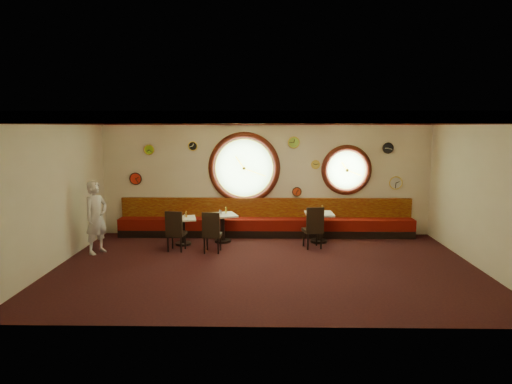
% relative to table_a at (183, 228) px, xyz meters
% --- Properties ---
extents(floor, '(9.00, 6.00, 0.00)m').
position_rel_table_a_xyz_m(floor, '(2.10, -1.78, -0.44)').
color(floor, black).
rests_on(floor, ground).
extents(ceiling, '(9.00, 6.00, 0.02)m').
position_rel_table_a_xyz_m(ceiling, '(2.10, -1.78, 2.76)').
color(ceiling, gold).
rests_on(ceiling, wall_back).
extents(wall_back, '(9.00, 0.02, 3.20)m').
position_rel_table_a_xyz_m(wall_back, '(2.10, 1.22, 1.16)').
color(wall_back, beige).
rests_on(wall_back, floor).
extents(wall_front, '(9.00, 0.02, 3.20)m').
position_rel_table_a_xyz_m(wall_front, '(2.10, -4.78, 1.16)').
color(wall_front, beige).
rests_on(wall_front, floor).
extents(wall_left, '(0.02, 6.00, 3.20)m').
position_rel_table_a_xyz_m(wall_left, '(-2.40, -1.78, 1.16)').
color(wall_left, beige).
rests_on(wall_left, floor).
extents(wall_right, '(0.02, 6.00, 3.20)m').
position_rel_table_a_xyz_m(wall_right, '(6.60, -1.78, 1.16)').
color(wall_right, beige).
rests_on(wall_right, floor).
extents(molding_back, '(9.00, 0.10, 0.18)m').
position_rel_table_a_xyz_m(molding_back, '(2.10, 1.17, 2.67)').
color(molding_back, '#3E120B').
rests_on(molding_back, wall_back).
extents(molding_front, '(9.00, 0.10, 0.18)m').
position_rel_table_a_xyz_m(molding_front, '(2.10, -4.73, 2.67)').
color(molding_front, '#3E120B').
rests_on(molding_front, wall_back).
extents(molding_left, '(0.10, 6.00, 0.18)m').
position_rel_table_a_xyz_m(molding_left, '(-2.35, -1.78, 2.67)').
color(molding_left, '#3E120B').
rests_on(molding_left, wall_back).
extents(molding_right, '(0.10, 6.00, 0.18)m').
position_rel_table_a_xyz_m(molding_right, '(6.55, -1.78, 2.67)').
color(molding_right, '#3E120B').
rests_on(molding_right, wall_back).
extents(banquette_base, '(8.00, 0.55, 0.20)m').
position_rel_table_a_xyz_m(banquette_base, '(2.10, 0.94, -0.34)').
color(banquette_base, black).
rests_on(banquette_base, floor).
extents(banquette_seat, '(8.00, 0.55, 0.30)m').
position_rel_table_a_xyz_m(banquette_seat, '(2.10, 0.94, -0.09)').
color(banquette_seat, '#5E0C08').
rests_on(banquette_seat, banquette_base).
extents(banquette_back, '(8.00, 0.10, 0.55)m').
position_rel_table_a_xyz_m(banquette_back, '(2.10, 1.16, 0.31)').
color(banquette_back, '#610F07').
rests_on(banquette_back, wall_back).
extents(porthole_left_glass, '(1.66, 0.02, 1.66)m').
position_rel_table_a_xyz_m(porthole_left_glass, '(1.50, 1.22, 1.41)').
color(porthole_left_glass, '#86BB70').
rests_on(porthole_left_glass, wall_back).
extents(porthole_left_frame, '(1.98, 0.18, 1.98)m').
position_rel_table_a_xyz_m(porthole_left_frame, '(1.50, 1.20, 1.41)').
color(porthole_left_frame, '#3E120B').
rests_on(porthole_left_frame, wall_back).
extents(porthole_left_ring, '(1.61, 0.03, 1.61)m').
position_rel_table_a_xyz_m(porthole_left_ring, '(1.50, 1.17, 1.41)').
color(porthole_left_ring, yellow).
rests_on(porthole_left_ring, wall_back).
extents(porthole_right_glass, '(1.10, 0.02, 1.10)m').
position_rel_table_a_xyz_m(porthole_right_glass, '(4.30, 1.22, 1.36)').
color(porthole_right_glass, '#86BB70').
rests_on(porthole_right_glass, wall_back).
extents(porthole_right_frame, '(1.38, 0.18, 1.38)m').
position_rel_table_a_xyz_m(porthole_right_frame, '(4.30, 1.20, 1.36)').
color(porthole_right_frame, '#3E120B').
rests_on(porthole_right_frame, wall_back).
extents(porthole_right_ring, '(1.09, 0.03, 1.09)m').
position_rel_table_a_xyz_m(porthole_right_ring, '(4.30, 1.17, 1.36)').
color(porthole_right_ring, yellow).
rests_on(porthole_right_ring, wall_back).
extents(wall_clock_0, '(0.22, 0.03, 0.22)m').
position_rel_table_a_xyz_m(wall_clock_0, '(3.45, 1.18, 1.51)').
color(wall_clock_0, '#DDCC49').
rests_on(wall_clock_0, wall_back).
extents(wall_clock_1, '(0.30, 0.03, 0.30)m').
position_rel_table_a_xyz_m(wall_clock_1, '(2.85, 1.18, 2.11)').
color(wall_clock_1, '#95CA3F').
rests_on(wall_clock_1, wall_back).
extents(wall_clock_2, '(0.32, 0.03, 0.32)m').
position_rel_table_a_xyz_m(wall_clock_2, '(-1.50, 1.18, 1.11)').
color(wall_clock_2, red).
rests_on(wall_clock_2, wall_back).
extents(wall_clock_3, '(0.24, 0.03, 0.24)m').
position_rel_table_a_xyz_m(wall_clock_3, '(2.95, 1.18, 0.76)').
color(wall_clock_3, '#D54419').
rests_on(wall_clock_3, wall_back).
extents(wall_clock_4, '(0.28, 0.03, 0.28)m').
position_rel_table_a_xyz_m(wall_clock_4, '(5.40, 1.18, 1.96)').
color(wall_clock_4, black).
rests_on(wall_clock_4, wall_back).
extents(wall_clock_5, '(0.34, 0.03, 0.34)m').
position_rel_table_a_xyz_m(wall_clock_5, '(5.65, 1.18, 1.01)').
color(wall_clock_5, silver).
rests_on(wall_clock_5, wall_back).
extents(wall_clock_6, '(0.24, 0.03, 0.24)m').
position_rel_table_a_xyz_m(wall_clock_6, '(0.10, 1.18, 2.01)').
color(wall_clock_6, black).
rests_on(wall_clock_6, wall_back).
extents(wall_clock_7, '(0.26, 0.03, 0.26)m').
position_rel_table_a_xyz_m(wall_clock_7, '(-1.10, 1.18, 1.91)').
color(wall_clock_7, '#81BF26').
rests_on(wall_clock_7, wall_back).
extents(table_a, '(0.75, 0.75, 0.70)m').
position_rel_table_a_xyz_m(table_a, '(0.00, 0.00, 0.00)').
color(table_a, black).
rests_on(table_a, floor).
extents(table_b, '(0.86, 0.86, 0.74)m').
position_rel_table_a_xyz_m(table_b, '(0.98, 0.28, 0.03)').
color(table_b, black).
rests_on(table_b, floor).
extents(table_c, '(0.72, 0.72, 0.77)m').
position_rel_table_a_xyz_m(table_c, '(3.48, 0.32, 0.05)').
color(table_c, black).
rests_on(table_c, floor).
extents(chair_a, '(0.46, 0.46, 0.61)m').
position_rel_table_a_xyz_m(chair_a, '(-0.07, -0.64, 0.13)').
color(chair_a, black).
rests_on(chair_a, floor).
extents(chair_b, '(0.45, 0.45, 0.62)m').
position_rel_table_a_xyz_m(chair_b, '(0.82, -0.77, 0.13)').
color(chair_b, black).
rests_on(chair_b, floor).
extents(chair_c, '(0.52, 0.52, 0.65)m').
position_rel_table_a_xyz_m(chair_c, '(3.27, -0.32, 0.16)').
color(chair_c, black).
rests_on(chair_c, floor).
extents(condiment_a_salt, '(0.04, 0.04, 0.11)m').
position_rel_table_a_xyz_m(condiment_a_salt, '(-0.06, 0.02, 0.31)').
color(condiment_a_salt, silver).
rests_on(condiment_a_salt, table_a).
extents(condiment_b_salt, '(0.04, 0.04, 0.11)m').
position_rel_table_a_xyz_m(condiment_b_salt, '(0.91, 0.33, 0.35)').
color(condiment_b_salt, silver).
rests_on(condiment_b_salt, table_b).
extents(condiment_c_salt, '(0.03, 0.03, 0.10)m').
position_rel_table_a_xyz_m(condiment_c_salt, '(3.41, 0.36, 0.38)').
color(condiment_c_salt, silver).
rests_on(condiment_c_salt, table_c).
extents(condiment_a_pepper, '(0.03, 0.03, 0.09)m').
position_rel_table_a_xyz_m(condiment_a_pepper, '(0.04, 0.02, 0.30)').
color(condiment_a_pepper, silver).
rests_on(condiment_a_pepper, table_a).
extents(condiment_b_pepper, '(0.04, 0.04, 0.11)m').
position_rel_table_a_xyz_m(condiment_b_pepper, '(0.95, 0.26, 0.35)').
color(condiment_b_pepper, silver).
rests_on(condiment_b_pepper, table_b).
extents(condiment_c_pepper, '(0.03, 0.03, 0.09)m').
position_rel_table_a_xyz_m(condiment_c_pepper, '(3.48, 0.33, 0.38)').
color(condiment_c_pepper, silver).
rests_on(condiment_c_pepper, table_c).
extents(condiment_a_bottle, '(0.05, 0.05, 0.17)m').
position_rel_table_a_xyz_m(condiment_a_bottle, '(0.08, 0.06, 0.34)').
color(condiment_a_bottle, gold).
rests_on(condiment_a_bottle, table_a).
extents(condiment_b_bottle, '(0.05, 0.05, 0.17)m').
position_rel_table_a_xyz_m(condiment_b_bottle, '(1.06, 0.39, 0.38)').
color(condiment_b_bottle, gold).
rests_on(condiment_b_bottle, table_b).
extents(condiment_c_bottle, '(0.06, 0.06, 0.18)m').
position_rel_table_a_xyz_m(condiment_c_bottle, '(3.56, 0.42, 0.42)').
color(condiment_c_bottle, gold).
rests_on(condiment_c_bottle, table_c).
extents(waiter, '(0.65, 0.75, 1.72)m').
position_rel_table_a_xyz_m(waiter, '(-1.90, -0.81, 0.42)').
color(waiter, white).
rests_on(waiter, floor).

